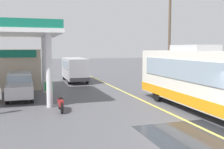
% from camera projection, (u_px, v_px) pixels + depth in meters
% --- Properties ---
extents(ground, '(120.00, 120.00, 0.00)m').
position_uv_depth(ground, '(98.00, 80.00, 29.14)').
color(ground, '#4C4C51').
extents(lane_divider_stripe, '(0.16, 50.00, 0.01)m').
position_uv_depth(lane_divider_stripe, '(111.00, 86.00, 24.39)').
color(lane_divider_stripe, '#D8CC4C').
rests_on(lane_divider_stripe, ground).
extents(wet_puddle_patch, '(3.75, 3.47, 0.01)m').
position_uv_depth(wet_puddle_patch, '(189.00, 134.00, 10.78)').
color(wet_puddle_patch, '#26282D').
rests_on(wet_puddle_patch, ground).
extents(coach_bus_main, '(2.60, 11.04, 3.69)m').
position_uv_depth(coach_bus_main, '(204.00, 81.00, 14.47)').
color(coach_bus_main, silver).
rests_on(coach_bus_main, ground).
extents(car_at_pump, '(1.70, 4.20, 1.82)m').
position_uv_depth(car_at_pump, '(20.00, 84.00, 18.13)').
color(car_at_pump, '#B2B2B7').
rests_on(car_at_pump, ground).
extents(minibus_opposing_lane, '(2.04, 6.13, 2.44)m').
position_uv_depth(minibus_opposing_lane, '(75.00, 68.00, 27.54)').
color(minibus_opposing_lane, '#A5A5AD').
rests_on(minibus_opposing_lane, ground).
extents(motorcycle_parked_forecourt, '(0.55, 1.80, 0.92)m').
position_uv_depth(motorcycle_parked_forecourt, '(61.00, 103.00, 14.71)').
color(motorcycle_parked_forecourt, black).
rests_on(motorcycle_parked_forecourt, ground).
extents(pedestrian_near_pump, '(0.55, 0.22, 1.66)m').
position_uv_depth(pedestrian_near_pump, '(49.00, 89.00, 16.78)').
color(pedestrian_near_pump, '#33333F').
rests_on(pedestrian_near_pump, ground).
extents(utility_pole_roadside, '(1.80, 0.24, 8.88)m').
position_uv_depth(utility_pole_roadside, '(169.00, 36.00, 25.15)').
color(utility_pole_roadside, brown).
rests_on(utility_pole_roadside, ground).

